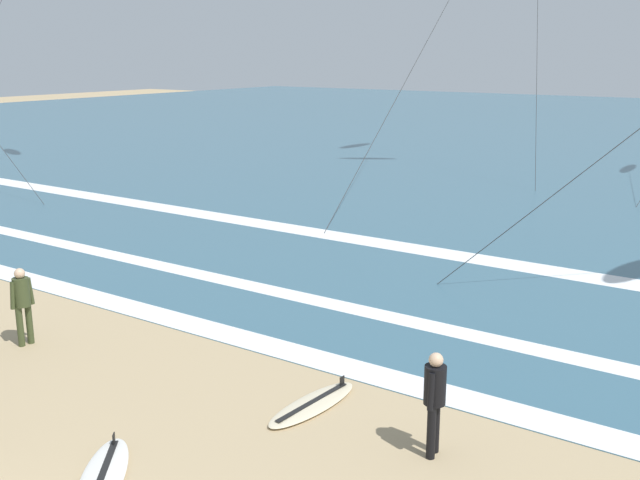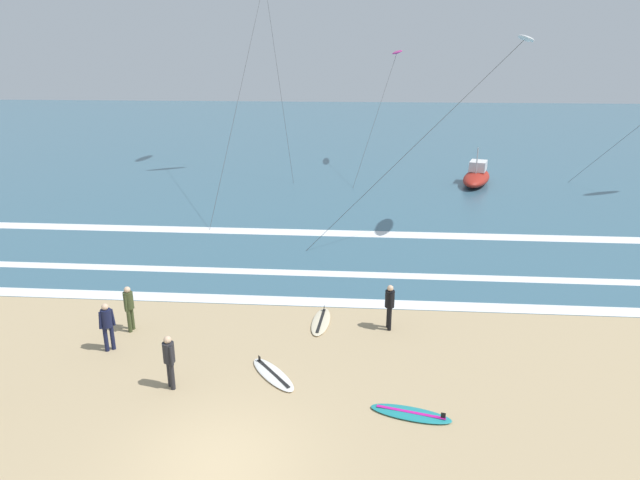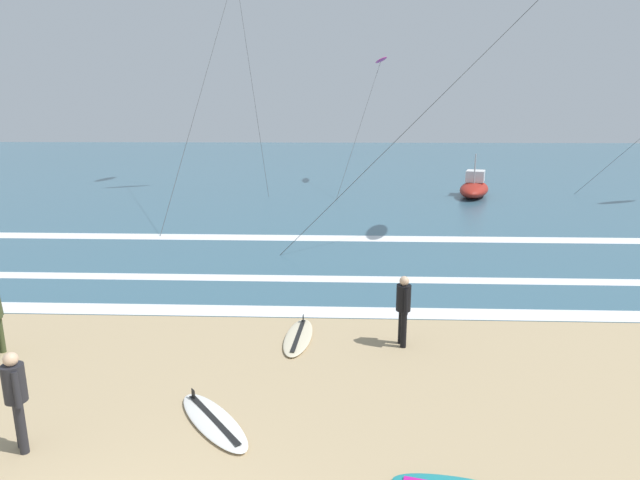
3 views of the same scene
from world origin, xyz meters
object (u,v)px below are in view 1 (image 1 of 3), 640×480
Objects in this scene: surfer_right_near at (22,299)px; surfboard_right_spare at (313,404)px; surfer_background_far at (435,395)px; surfboard_near_water at (103,476)px.

surfer_right_near is 0.75× the size of surfboard_right_spare.
surfer_background_far is 0.79× the size of surfboard_near_water.
surfboard_right_spare is at bearing 173.70° from surfer_background_far.
surfer_right_near is 8.67m from surfer_background_far.
surfboard_near_water is at bearing -24.71° from surfer_right_near.
surfboard_near_water is 3.61m from surfboard_right_spare.
surfboard_near_water is (-3.46, -3.17, -0.91)m from surfer_background_far.
surfer_right_near is 6.47m from surfboard_right_spare.
surfboard_right_spare is (-2.32, 0.26, -0.91)m from surfer_background_far.
surfer_background_far is at bearing 5.21° from surfer_right_near.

